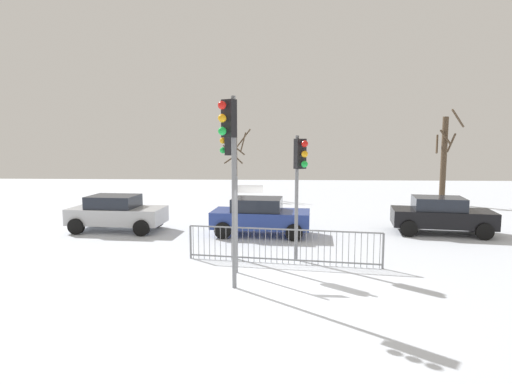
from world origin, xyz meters
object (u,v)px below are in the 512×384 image
object	(u,v)px
car_silver_mid	(117,212)
car_black_near	(441,215)
traffic_light_foreground_left	(230,149)
car_blue_trailing	(260,216)
traffic_light_rear_right	(300,170)
bare_tree_centre	(444,158)
traffic_light_rear_left	(231,160)
direction_sign_post	(239,219)
bare_tree_left	(236,163)

from	to	relation	value
car_silver_mid	car_black_near	bearing A→B (deg)	4.32
traffic_light_foreground_left	car_blue_trailing	size ratio (longest dim) A/B	1.22
traffic_light_rear_right	car_blue_trailing	distance (m)	4.42
car_blue_trailing	car_silver_mid	bearing A→B (deg)	-179.87
traffic_light_foreground_left	bare_tree_centre	bearing A→B (deg)	-91.70
car_silver_mid	car_blue_trailing	bearing A→B (deg)	-0.95
traffic_light_rear_left	traffic_light_rear_right	xyz separation A→B (m)	(2.11, -0.22, -0.29)
traffic_light_foreground_left	car_silver_mid	size ratio (longest dim) A/B	1.22
car_blue_trailing	direction_sign_post	bearing A→B (deg)	-89.71
traffic_light_rear_left	direction_sign_post	xyz separation A→B (m)	(0.36, -1.45, -1.58)
car_silver_mid	traffic_light_rear_left	bearing A→B (deg)	-33.46
direction_sign_post	car_silver_mid	distance (m)	7.77
bare_tree_centre	traffic_light_rear_left	bearing A→B (deg)	-132.14
car_blue_trailing	bare_tree_centre	xyz separation A→B (m)	(10.40, 8.90, 1.94)
car_blue_trailing	car_black_near	world-z (taller)	same
traffic_light_rear_right	car_silver_mid	size ratio (longest dim) A/B	0.99
traffic_light_foreground_left	car_blue_trailing	xyz separation A→B (m)	(0.49, 6.27, -2.73)
car_blue_trailing	bare_tree_centre	world-z (taller)	bare_tree_centre
direction_sign_post	car_blue_trailing	distance (m)	4.97
traffic_light_rear_left	traffic_light_foreground_left	world-z (taller)	traffic_light_foreground_left
car_blue_trailing	bare_tree_centre	size ratio (longest dim) A/B	0.72
car_blue_trailing	bare_tree_left	size ratio (longest dim) A/B	0.88
traffic_light_rear_right	bare_tree_centre	size ratio (longest dim) A/B	0.71
direction_sign_post	bare_tree_centre	size ratio (longest dim) A/B	0.50
bare_tree_left	bare_tree_centre	size ratio (longest dim) A/B	0.82
car_silver_mid	bare_tree_left	xyz separation A→B (m)	(3.92, 10.71, 1.49)
car_silver_mid	traffic_light_rear_right	bearing A→B (deg)	-25.89
traffic_light_foreground_left	bare_tree_centre	distance (m)	18.69
traffic_light_rear_left	car_silver_mid	xyz separation A→B (m)	(-5.16, 3.95, -2.36)
direction_sign_post	bare_tree_left	world-z (taller)	bare_tree_left
car_black_near	traffic_light_foreground_left	bearing A→B (deg)	-129.03
traffic_light_foreground_left	car_silver_mid	bearing A→B (deg)	-17.30
car_blue_trailing	bare_tree_left	xyz separation A→B (m)	(-2.02, 11.22, 1.49)
car_blue_trailing	car_black_near	bearing A→B (deg)	9.73
direction_sign_post	bare_tree_centre	xyz separation A→B (m)	(10.80, 13.80, 1.17)
traffic_light_rear_left	car_black_near	world-z (taller)	traffic_light_rear_left
car_blue_trailing	bare_tree_left	world-z (taller)	bare_tree_left
traffic_light_rear_right	car_blue_trailing	size ratio (longest dim) A/B	0.98
traffic_light_foreground_left	direction_sign_post	world-z (taller)	traffic_light_foreground_left
traffic_light_foreground_left	car_silver_mid	distance (m)	9.12
traffic_light_foreground_left	car_blue_trailing	world-z (taller)	traffic_light_foreground_left
bare_tree_left	car_silver_mid	bearing A→B (deg)	-110.10
traffic_light_foreground_left	bare_tree_centre	world-z (taller)	bare_tree_centre
traffic_light_rear_left	traffic_light_rear_right	world-z (taller)	traffic_light_rear_left
car_blue_trailing	car_silver_mid	size ratio (longest dim) A/B	1.01
direction_sign_post	bare_tree_centre	world-z (taller)	bare_tree_centre
traffic_light_rear_right	bare_tree_left	bearing A→B (deg)	-107.33
traffic_light_rear_right	car_silver_mid	xyz separation A→B (m)	(-7.27, 4.18, -2.07)
traffic_light_foreground_left	bare_tree_left	distance (m)	17.61
traffic_light_foreground_left	car_black_near	xyz separation A→B (m)	(7.70, 6.87, -2.73)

